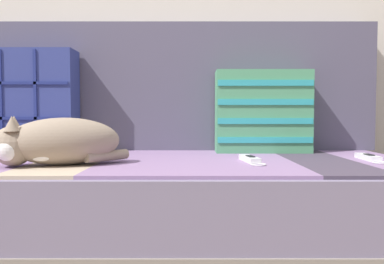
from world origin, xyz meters
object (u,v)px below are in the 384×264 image
couch (137,211)px  throw_pillow_striped (262,112)px  sleeping_cat (54,142)px  game_remote_near (250,159)px  throw_pillow_quilted (25,101)px  game_remote_far (368,158)px

couch → throw_pillow_striped: (0.50, 0.22, 0.37)m
sleeping_cat → game_remote_near: 0.64m
game_remote_near → couch: bearing=164.4°
throw_pillow_quilted → game_remote_far: (1.33, -0.28, -0.21)m
couch → game_remote_near: game_remote_near is taller
throw_pillow_striped → game_remote_near: size_ratio=2.05×
couch → game_remote_far: (0.83, -0.06, 0.21)m
throw_pillow_striped → game_remote_near: bearing=-107.1°
throw_pillow_striped → game_remote_near: 0.39m
throw_pillow_quilted → sleeping_cat: bearing=-56.5°
throw_pillow_quilted → game_remote_near: throw_pillow_quilted is taller
game_remote_far → throw_pillow_quilted: bearing=168.1°
couch → game_remote_far: size_ratio=10.62×
game_remote_far → throw_pillow_striped: bearing=138.9°
couch → sleeping_cat: size_ratio=5.29×
sleeping_cat → couch: bearing=40.0°
couch → sleeping_cat: (-0.23, -0.20, 0.27)m
throw_pillow_striped → sleeping_cat: bearing=-150.4°
couch → throw_pillow_quilted: 0.69m
throw_pillow_striped → game_remote_far: throw_pillow_striped is taller
throw_pillow_quilted → game_remote_near: size_ratio=2.23×
couch → game_remote_near: size_ratio=10.72×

